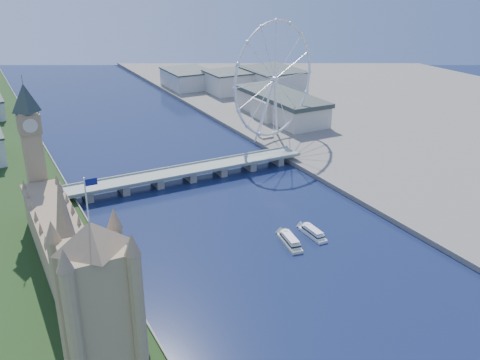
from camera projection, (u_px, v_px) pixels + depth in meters
victoria_tower at (102, 330)px, 196.30m from camera, size 28.16×28.16×112.00m
parliament_range at (70, 264)px, 307.19m from camera, size 24.00×200.00×70.00m
big_ben at (31, 135)px, 377.41m from camera, size 20.02×20.02×110.00m
westminster_bridge at (189, 172)px, 473.22m from camera, size 220.00×22.00×9.50m
london_eye at (275, 80)px, 546.81m from camera, size 113.60×39.12×124.30m
county_hall at (280, 119)px, 657.47m from camera, size 54.00×144.00×35.00m
city_skyline at (140, 96)px, 699.22m from camera, size 505.00×280.00×32.00m
tour_boat_near at (290, 244)px, 366.60m from camera, size 13.36×32.42×6.98m
tour_boat_far at (313, 236)px, 377.91m from camera, size 7.85×29.39×6.47m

